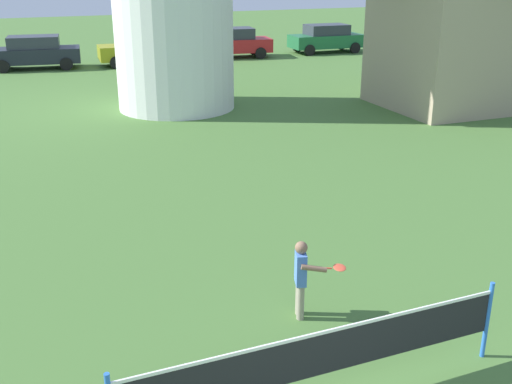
# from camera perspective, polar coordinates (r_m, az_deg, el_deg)

# --- Properties ---
(tennis_net) EXTENTS (4.90, 0.06, 1.10)m
(tennis_net) POSITION_cam_1_polar(r_m,az_deg,el_deg) (7.39, 6.11, -14.59)
(tennis_net) COLOR blue
(tennis_net) RESTS_ON ground_plane
(player_far) EXTENTS (0.69, 0.65, 1.21)m
(player_far) POSITION_cam_1_polar(r_m,az_deg,el_deg) (9.00, 4.28, -7.61)
(player_far) COLOR #9E937F
(player_far) RESTS_ON ground_plane
(parked_car_black) EXTENTS (4.38, 2.31, 1.56)m
(parked_car_black) POSITION_cam_1_polar(r_m,az_deg,el_deg) (32.36, -19.69, 12.04)
(parked_car_black) COLOR #1E232D
(parked_car_black) RESTS_ON ground_plane
(parked_car_mustard) EXTENTS (4.53, 2.09, 1.56)m
(parked_car_mustard) POSITION_cam_1_polar(r_m,az_deg,el_deg) (32.35, -10.29, 12.88)
(parked_car_mustard) COLOR #999919
(parked_car_mustard) RESTS_ON ground_plane
(parked_car_red) EXTENTS (4.55, 2.37, 1.56)m
(parked_car_red) POSITION_cam_1_polar(r_m,az_deg,el_deg) (34.32, -2.39, 13.60)
(parked_car_red) COLOR red
(parked_car_red) RESTS_ON ground_plane
(parked_car_green) EXTENTS (4.21, 2.03, 1.56)m
(parked_car_green) POSITION_cam_1_polar(r_m,az_deg,el_deg) (36.46, 6.49, 13.90)
(parked_car_green) COLOR #1E6638
(parked_car_green) RESTS_ON ground_plane
(chapel) EXTENTS (6.36, 4.71, 7.60)m
(chapel) POSITION_cam_1_polar(r_m,az_deg,el_deg) (23.64, 19.37, 15.42)
(chapel) COLOR tan
(chapel) RESTS_ON ground_plane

